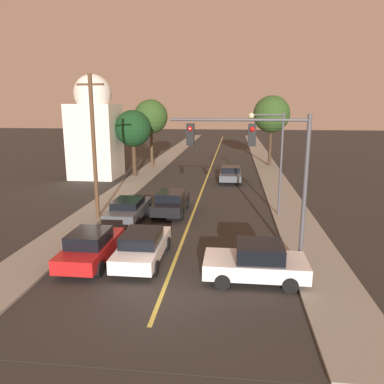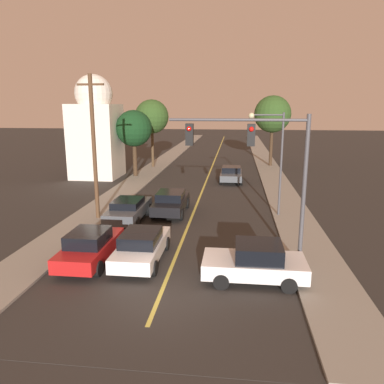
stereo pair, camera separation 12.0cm
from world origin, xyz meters
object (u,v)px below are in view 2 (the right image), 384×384
at_px(car_near_lane_front, 142,246).
at_px(streetlamp_right, 273,149).
at_px(tree_left_near, 134,129).
at_px(tree_left_far, 152,117).
at_px(car_crossing_right, 255,262).
at_px(traffic_signal_mast, 261,158).
at_px(tree_right_near, 273,114).
at_px(car_far_oncoming, 231,174).
at_px(domed_building_left, 96,130).
at_px(car_outer_lane_second, 129,209).
at_px(utility_pole_left, 94,146).
at_px(car_near_lane_second, 171,202).
at_px(car_outer_lane_front, 90,246).

height_order(car_near_lane_front, streetlamp_right, streetlamp_right).
xyz_separation_m(tree_left_near, tree_left_far, (0.49, 5.80, 0.96)).
bearing_deg(car_crossing_right, traffic_signal_mast, -5.82).
xyz_separation_m(traffic_signal_mast, tree_left_near, (-10.84, 19.95, -0.05)).
height_order(tree_left_far, tree_right_near, tree_right_near).
distance_m(car_far_oncoming, car_crossing_right, 20.10).
xyz_separation_m(car_far_oncoming, domed_building_left, (-13.12, 0.91, 3.90)).
relative_size(car_outer_lane_second, car_crossing_right, 1.16).
relative_size(car_outer_lane_second, tree_left_far, 0.64).
xyz_separation_m(streetlamp_right, utility_pole_left, (-10.65, -1.97, 0.26)).
xyz_separation_m(car_crossing_right, domed_building_left, (-14.36, 20.98, 3.86)).
bearing_deg(streetlamp_right, tree_left_near, 134.81).
xyz_separation_m(car_near_lane_second, utility_pole_left, (-4.29, -1.78, 3.78)).
distance_m(traffic_signal_mast, domed_building_left, 24.33).
distance_m(car_near_lane_front, domed_building_left, 22.12).
relative_size(streetlamp_right, domed_building_left, 0.65).
height_order(streetlamp_right, domed_building_left, domed_building_left).
bearing_deg(utility_pole_left, tree_right_near, 60.88).
distance_m(car_near_lane_second, traffic_signal_mast, 10.02).
distance_m(streetlamp_right, utility_pole_left, 10.83).
distance_m(streetlamp_right, tree_right_near, 20.49).
relative_size(car_crossing_right, tree_left_far, 0.55).
xyz_separation_m(car_near_lane_front, utility_pole_left, (-4.29, 5.96, 3.82)).
xyz_separation_m(car_near_lane_front, streetlamp_right, (6.36, 7.93, 3.56)).
relative_size(car_crossing_right, domed_building_left, 0.42).
relative_size(traffic_signal_mast, domed_building_left, 0.66).
bearing_deg(tree_left_far, streetlamp_right, -57.17).
bearing_deg(car_outer_lane_second, car_outer_lane_front, -90.00).
bearing_deg(utility_pole_left, car_outer_lane_second, -5.61).
bearing_deg(car_outer_lane_front, car_near_lane_front, 10.43).
height_order(car_near_lane_front, traffic_signal_mast, traffic_signal_mast).
bearing_deg(tree_left_near, streetlamp_right, -45.19).
bearing_deg(tree_right_near, tree_left_near, -149.34).
bearing_deg(car_near_lane_front, tree_left_near, 105.86).
height_order(car_near_lane_second, utility_pole_left, utility_pole_left).
bearing_deg(car_near_lane_front, car_outer_lane_second, 111.38).
bearing_deg(car_crossing_right, tree_left_far, 20.57).
bearing_deg(car_outer_lane_front, domed_building_left, 109.52).
bearing_deg(car_near_lane_second, utility_pole_left, -157.43).
distance_m(traffic_signal_mast, tree_left_near, 22.71).
bearing_deg(tree_left_far, car_near_lane_second, -73.94).
relative_size(car_outer_lane_front, domed_building_left, 0.45).
distance_m(traffic_signal_mast, streetlamp_right, 7.92).
bearing_deg(tree_left_near, domed_building_left, -173.54).
bearing_deg(car_near_lane_front, car_far_oncoming, 78.70).
height_order(utility_pole_left, tree_left_near, utility_pole_left).
xyz_separation_m(tree_left_far, tree_right_near, (13.35, 2.40, 0.24)).
distance_m(car_outer_lane_front, car_far_oncoming, 20.08).
distance_m(car_far_oncoming, tree_right_near, 11.71).
bearing_deg(streetlamp_right, traffic_signal_mast, -98.89).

